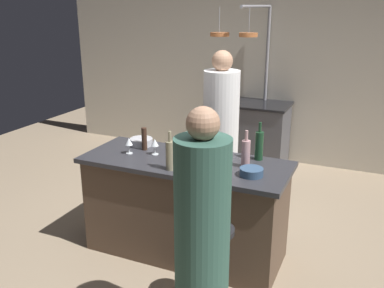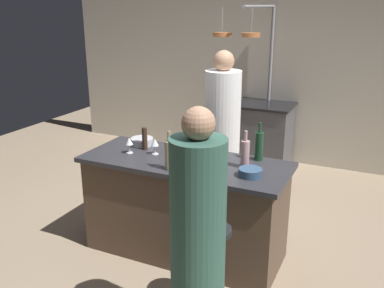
{
  "view_description": "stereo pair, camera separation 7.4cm",
  "coord_description": "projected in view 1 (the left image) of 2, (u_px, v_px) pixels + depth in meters",
  "views": [
    {
      "loc": [
        1.44,
        -3.11,
        2.17
      ],
      "look_at": [
        0.0,
        0.15,
        1.0
      ],
      "focal_mm": 39.76,
      "sensor_mm": 36.0,
      "label": 1
    },
    {
      "loc": [
        1.5,
        -3.07,
        2.17
      ],
      "look_at": [
        0.0,
        0.15,
        1.0
      ],
      "focal_mm": 39.76,
      "sensor_mm": 36.0,
      "label": 2
    }
  ],
  "objects": [
    {
      "name": "wine_bottle_white",
      "position": [
        170.0,
        155.0,
        3.4
      ],
      "size": [
        0.07,
        0.07,
        0.32
      ],
      "color": "gray",
      "rests_on": "kitchen_island"
    },
    {
      "name": "ground_plane",
      "position": [
        185.0,
        251.0,
        3.93
      ],
      "size": [
        9.0,
        9.0,
        0.0
      ],
      "primitive_type": "plane",
      "color": "gray"
    },
    {
      "name": "mixing_bowl_blue",
      "position": [
        251.0,
        172.0,
        3.3
      ],
      "size": [
        0.18,
        0.18,
        0.06
      ],
      "primitive_type": "cylinder",
      "color": "#334C6B",
      "rests_on": "kitchen_island"
    },
    {
      "name": "bar_stool_right",
      "position": [
        215.0,
        265.0,
        3.07
      ],
      "size": [
        0.28,
        0.28,
        0.68
      ],
      "color": "#4C4C51",
      "rests_on": "ground_plane"
    },
    {
      "name": "wine_bottle_rose",
      "position": [
        246.0,
        153.0,
        3.45
      ],
      "size": [
        0.07,
        0.07,
        0.31
      ],
      "color": "#B78C8E",
      "rests_on": "kitchen_island"
    },
    {
      "name": "mixing_bowl_steel",
      "position": [
        141.0,
        142.0,
        4.02
      ],
      "size": [
        0.22,
        0.22,
        0.07
      ],
      "primitive_type": "cylinder",
      "color": "#B7B7BC",
      "rests_on": "kitchen_island"
    },
    {
      "name": "cutting_board",
      "position": [
        188.0,
        155.0,
        3.73
      ],
      "size": [
        0.32,
        0.22,
        0.02
      ],
      "primitive_type": "cube",
      "color": "#997047",
      "rests_on": "kitchen_island"
    },
    {
      "name": "wine_bottle_green",
      "position": [
        259.0,
        145.0,
        3.62
      ],
      "size": [
        0.07,
        0.07,
        0.33
      ],
      "color": "#193D23",
      "rests_on": "kitchen_island"
    },
    {
      "name": "wine_glass_near_right_guest",
      "position": [
        155.0,
        143.0,
        3.75
      ],
      "size": [
        0.07,
        0.07,
        0.15
      ],
      "color": "silver",
      "rests_on": "kitchen_island"
    },
    {
      "name": "overhead_pot_rack",
      "position": [
        252.0,
        54.0,
        5.31
      ],
      "size": [
        0.57,
        1.27,
        2.17
      ],
      "color": "gray",
      "rests_on": "ground_plane"
    },
    {
      "name": "pepper_mill",
      "position": [
        144.0,
        139.0,
        3.87
      ],
      "size": [
        0.05,
        0.05,
        0.21
      ],
      "primitive_type": "cylinder",
      "color": "#382319",
      "rests_on": "kitchen_island"
    },
    {
      "name": "wine_bottle_dark",
      "position": [
        213.0,
        146.0,
        3.59
      ],
      "size": [
        0.07,
        0.07,
        0.33
      ],
      "color": "black",
      "rests_on": "kitchen_island"
    },
    {
      "name": "back_wall",
      "position": [
        269.0,
        69.0,
        6.0
      ],
      "size": [
        6.4,
        0.16,
        2.6
      ],
      "primitive_type": "cube",
      "color": "beige",
      "rests_on": "ground_plane"
    },
    {
      "name": "wine_glass_near_left_guest",
      "position": [
        129.0,
        142.0,
        3.77
      ],
      "size": [
        0.07,
        0.07,
        0.15
      ],
      "color": "silver",
      "rests_on": "kitchen_island"
    },
    {
      "name": "kitchen_island",
      "position": [
        185.0,
        207.0,
        3.79
      ],
      "size": [
        1.8,
        0.72,
        0.9
      ],
      "color": "brown",
      "rests_on": "ground_plane"
    },
    {
      "name": "chef",
      "position": [
        221.0,
        141.0,
        4.45
      ],
      "size": [
        0.37,
        0.37,
        1.75
      ],
      "color": "white",
      "rests_on": "ground_plane"
    },
    {
      "name": "stove_range",
      "position": [
        259.0,
        135.0,
        5.92
      ],
      "size": [
        0.8,
        0.64,
        0.89
      ],
      "color": "#47474C",
      "rests_on": "ground_plane"
    },
    {
      "name": "guest_right",
      "position": [
        202.0,
        244.0,
        2.63
      ],
      "size": [
        0.34,
        0.34,
        1.63
      ],
      "color": "#33594C",
      "rests_on": "ground_plane"
    }
  ]
}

